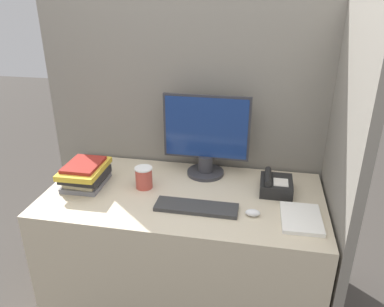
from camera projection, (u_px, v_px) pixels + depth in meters
The scene contains 10 objects.
cubicle_panel_rear at pixel (197, 145), 2.36m from camera, with size 1.90×0.04×1.77m.
cubicle_panel_right at pixel (338, 186), 1.88m from camera, with size 0.04×0.82×1.77m.
desk at pixel (184, 251), 2.19m from camera, with size 1.50×0.76×0.77m.
monitor at pixel (206, 139), 2.16m from camera, with size 0.50×0.22×0.49m.
keyboard at pixel (196, 207), 1.89m from camera, with size 0.42×0.12×0.02m.
mouse at pixel (253, 213), 1.83m from camera, with size 0.07×0.05×0.03m.
coffee_cup at pixel (144, 178), 2.07m from camera, with size 0.10×0.10×0.12m.
book_stack at pixel (85, 174), 2.09m from camera, with size 0.23×0.30×0.14m.
desk_telephone at pixel (275, 185), 2.04m from camera, with size 0.17×0.20×0.11m.
paper_pile at pixel (301, 218), 1.80m from camera, with size 0.20×0.26×0.02m.
Camera 1 is at (0.38, -1.35, 1.80)m, focal length 35.00 mm.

